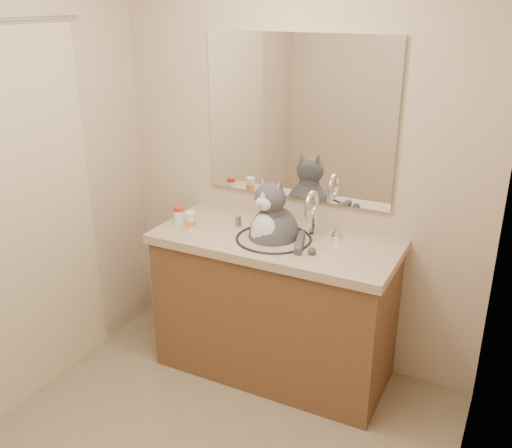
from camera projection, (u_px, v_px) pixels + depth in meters
The scene contains 8 objects.
room at pixel (170, 242), 2.17m from camera, with size 2.22×2.52×2.42m.
vanity at pixel (274, 303), 3.25m from camera, with size 1.34×0.59×1.12m.
mirror at pixel (298, 119), 3.10m from camera, with size 1.10×0.02×0.90m, color white.
shower_curtain at pixel (4, 228), 2.75m from camera, with size 0.02×1.30×1.93m.
cat at pixel (273, 233), 3.10m from camera, with size 0.39×0.36×0.56m.
pill_bottle_redcap at pixel (179, 215), 3.28m from camera, with size 0.07×0.07×0.10m.
pill_bottle_orange at pixel (191, 221), 3.19m from camera, with size 0.08×0.08×0.10m.
grey_canister at pixel (238, 221), 3.24m from camera, with size 0.04×0.04×0.06m.
Camera 1 is at (1.19, -1.63, 2.07)m, focal length 40.00 mm.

